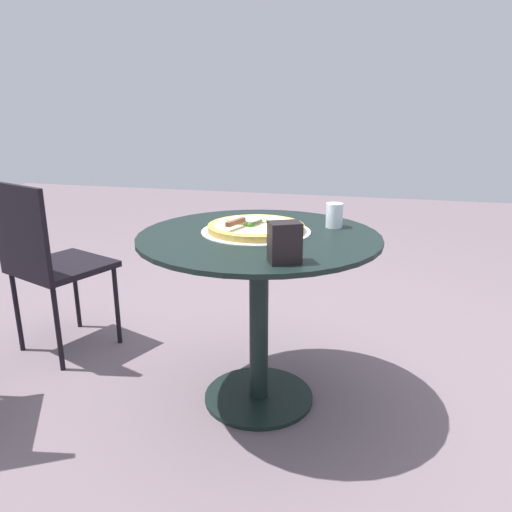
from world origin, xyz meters
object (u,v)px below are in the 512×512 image
(patio_table, at_px, (259,279))
(napkin_dispenser, at_px, (285,243))
(pizza_server, at_px, (243,220))
(pizza_on_tray, at_px, (256,228))
(patio_chair_far, at_px, (47,257))
(drinking_cup, at_px, (334,215))

(patio_table, distance_m, napkin_dispenser, 0.44)
(pizza_server, bearing_deg, patio_table, 8.64)
(napkin_dispenser, bearing_deg, pizza_on_tray, -89.64)
(pizza_server, bearing_deg, patio_chair_far, 170.48)
(patio_table, height_order, patio_chair_far, patio_chair_far)
(pizza_on_tray, relative_size, drinking_cup, 4.37)
(pizza_server, height_order, patio_chair_far, patio_chair_far)
(patio_table, distance_m, patio_chair_far, 1.10)
(patio_table, height_order, napkin_dispenser, napkin_dispenser)
(patio_table, distance_m, pizza_server, 0.25)
(patio_table, distance_m, drinking_cup, 0.40)
(napkin_dispenser, xyz_separation_m, patio_chair_far, (-1.25, 0.49, -0.29))
(drinking_cup, height_order, patio_chair_far, patio_chair_far)
(patio_table, bearing_deg, drinking_cup, 34.60)
(napkin_dispenser, relative_size, patio_chair_far, 0.15)
(napkin_dispenser, bearing_deg, patio_table, -89.92)
(pizza_on_tray, relative_size, napkin_dispenser, 3.28)
(pizza_server, height_order, drinking_cup, drinking_cup)
(pizza_on_tray, xyz_separation_m, pizza_server, (-0.04, -0.05, 0.04))
(pizza_server, xyz_separation_m, drinking_cup, (0.33, 0.20, -0.00))
(patio_table, xyz_separation_m, napkin_dispenser, (0.16, -0.33, 0.25))
(pizza_on_tray, height_order, patio_chair_far, patio_chair_far)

